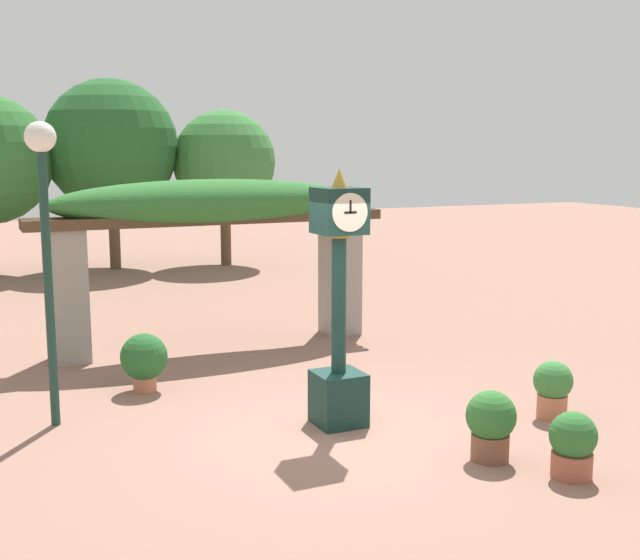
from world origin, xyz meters
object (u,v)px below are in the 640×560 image
Objects in this scene: potted_plant_near_right at (491,423)px; pedestal_clock at (339,313)px; potted_plant_far_left at (553,387)px; potted_plant_near_left at (573,444)px; potted_plant_far_right at (144,359)px; lamp_post at (44,208)px.

pedestal_clock is at bearing 120.10° from potted_plant_near_right.
potted_plant_near_right is at bearing -152.17° from potted_plant_far_left.
potted_plant_far_left is (2.33, -0.83, -0.91)m from pedestal_clock.
potted_plant_far_right reaches higher than potted_plant_near_left.
potted_plant_near_right is 1.60m from potted_plant_far_left.
pedestal_clock reaches higher than potted_plant_far_left.
lamp_post is (-2.90, 1.30, 1.16)m from pedestal_clock.
potted_plant_far_left is at bearing -36.33° from potted_plant_far_right.
potted_plant_far_right is at bearing 35.57° from lamp_post.
potted_plant_near_left is at bearing -56.80° from potted_plant_near_right.
potted_plant_far_left is (1.42, 0.75, -0.02)m from potted_plant_near_right.
lamp_post is at bearing -144.43° from potted_plant_far_right.
potted_plant_far_left is at bearing 27.83° from potted_plant_near_right.
lamp_post is at bearing 143.04° from potted_plant_near_right.
lamp_post is (-1.19, -0.85, 2.01)m from potted_plant_far_right.
potted_plant_near_left is 0.19× the size of lamp_post.
pedestal_clock is 3.39m from lamp_post.
potted_plant_far_right is at bearing 124.91° from potted_plant_near_left.
potted_plant_near_right is at bearing 123.20° from potted_plant_near_left.
potted_plant_near_right is 1.06× the size of potted_plant_far_left.
pedestal_clock reaches higher than potted_plant_near_right.
lamp_post reaches higher than potted_plant_far_right.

